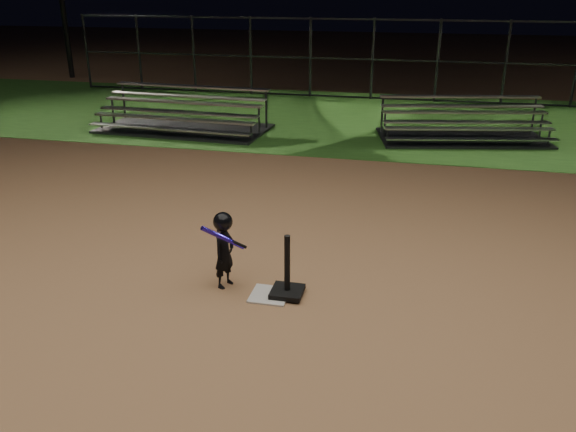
% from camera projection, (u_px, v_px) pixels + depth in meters
% --- Properties ---
extents(ground, '(80.00, 80.00, 0.00)m').
position_uv_depth(ground, '(270.00, 296.00, 7.02)').
color(ground, '#A3724A').
rests_on(ground, ground).
extents(grass_strip, '(60.00, 8.00, 0.01)m').
position_uv_depth(grass_strip, '(360.00, 119.00, 16.05)').
color(grass_strip, '#2C5F1E').
rests_on(grass_strip, ground).
extents(home_plate, '(0.45, 0.45, 0.02)m').
position_uv_depth(home_plate, '(270.00, 295.00, 7.01)').
color(home_plate, beige).
rests_on(home_plate, ground).
extents(batting_tee, '(0.38, 0.38, 0.77)m').
position_uv_depth(batting_tee, '(287.00, 283.00, 6.97)').
color(batting_tee, black).
rests_on(batting_tee, home_plate).
extents(child_batter, '(0.46, 0.54, 0.98)m').
position_uv_depth(child_batter, '(224.00, 248.00, 7.06)').
color(child_batter, black).
rests_on(child_batter, ground).
extents(bleacher_left, '(4.33, 2.28, 1.03)m').
position_uv_depth(bleacher_left, '(183.00, 122.00, 14.75)').
color(bleacher_left, '#B5B6BA').
rests_on(bleacher_left, ground).
extents(bleacher_right, '(4.18, 2.63, 0.95)m').
position_uv_depth(bleacher_right, '(462.00, 132.00, 13.88)').
color(bleacher_right, '#B0B0B5').
rests_on(bleacher_right, ground).
extents(backstop_fence, '(20.08, 0.08, 2.50)m').
position_uv_depth(backstop_fence, '(373.00, 59.00, 18.30)').
color(backstop_fence, '#38383D').
rests_on(backstop_fence, ground).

